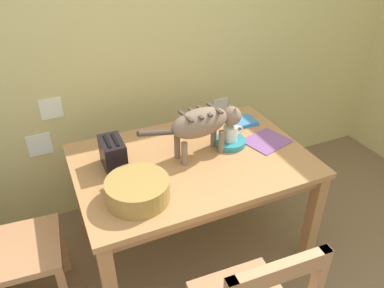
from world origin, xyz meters
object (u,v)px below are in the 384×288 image
object	(u,v)px
saucer_bowl	(230,142)
wicker_basket	(138,190)
dining_table	(192,170)
toaster	(113,154)
cat	(204,123)
book_stack	(244,121)
coffee_mug	(231,133)
magazine	(267,141)
wooden_chair_near	(10,249)

from	to	relation	value
saucer_bowl	wicker_basket	xyz separation A→B (m)	(-0.67, -0.27, 0.04)
dining_table	toaster	distance (m)	0.48
cat	book_stack	size ratio (longest dim) A/B	3.74
coffee_mug	magazine	distance (m)	0.25
coffee_mug	book_stack	xyz separation A→B (m)	(0.22, 0.20, -0.07)
dining_table	wicker_basket	distance (m)	0.48
saucer_bowl	toaster	size ratio (longest dim) A/B	0.98
dining_table	wicker_basket	bearing A→B (deg)	-150.68
coffee_mug	toaster	size ratio (longest dim) A/B	0.67
saucer_bowl	wooden_chair_near	size ratio (longest dim) A/B	0.21
book_stack	toaster	xyz separation A→B (m)	(-0.94, -0.14, 0.07)
magazine	dining_table	bearing A→B (deg)	162.13
wicker_basket	wooden_chair_near	xyz separation A→B (m)	(-0.66, 0.20, -0.33)
saucer_bowl	coffee_mug	world-z (taller)	coffee_mug
dining_table	saucer_bowl	size ratio (longest dim) A/B	6.93
saucer_bowl	magazine	xyz separation A→B (m)	(0.23, -0.06, -0.02)
coffee_mug	book_stack	world-z (taller)	coffee_mug
saucer_bowl	toaster	xyz separation A→B (m)	(-0.72, 0.06, 0.07)
dining_table	toaster	bearing A→B (deg)	166.13
toaster	wicker_basket	bearing A→B (deg)	-82.94
coffee_mug	toaster	distance (m)	0.72
magazine	wicker_basket	bearing A→B (deg)	176.94
coffee_mug	wooden_chair_near	bearing A→B (deg)	-177.32
cat	magazine	world-z (taller)	cat
wicker_basket	cat	bearing A→B (deg)	26.89
dining_table	cat	xyz separation A→B (m)	(0.08, 0.02, 0.29)
toaster	wooden_chair_near	world-z (taller)	wooden_chair_near
coffee_mug	wicker_basket	distance (m)	0.73
magazine	wooden_chair_near	distance (m)	1.60
cat	coffee_mug	xyz separation A→B (m)	(0.20, 0.02, -0.12)
magazine	wooden_chair_near	bearing A→B (deg)	164.25
dining_table	toaster	xyz separation A→B (m)	(-0.44, 0.11, 0.17)
book_stack	wooden_chair_near	bearing A→B (deg)	-170.36
coffee_mug	magazine	world-z (taller)	coffee_mug
dining_table	book_stack	world-z (taller)	book_stack
magazine	book_stack	bearing A→B (deg)	75.98
saucer_bowl	wicker_basket	world-z (taller)	wicker_basket
saucer_bowl	toaster	distance (m)	0.72
saucer_bowl	coffee_mug	xyz separation A→B (m)	(0.00, 0.00, 0.07)
dining_table	saucer_bowl	world-z (taller)	saucer_bowl
toaster	magazine	bearing A→B (deg)	-7.63
dining_table	magazine	distance (m)	0.52
wicker_basket	book_stack	bearing A→B (deg)	27.60
magazine	wicker_basket	size ratio (longest dim) A/B	0.80
cat	magazine	xyz separation A→B (m)	(0.43, -0.04, -0.21)
magazine	wicker_basket	xyz separation A→B (m)	(-0.91, -0.20, 0.06)
book_stack	wicker_basket	distance (m)	1.01
book_stack	toaster	distance (m)	0.95
book_stack	coffee_mug	bearing A→B (deg)	-137.34
coffee_mug	wicker_basket	bearing A→B (deg)	-158.53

